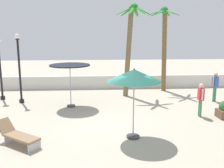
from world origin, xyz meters
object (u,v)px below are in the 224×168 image
Objects in this scene: lamp_post_0 at (19,66)px; guest_1 at (201,97)px; patio_umbrella_2 at (70,68)px; patio_umbrella_1 at (134,76)px; lounge_chair_0 at (17,135)px; guest_0 at (215,84)px; palm_tree_0 at (130,41)px; palm_tree_1 at (164,40)px; lamp_post_1 at (0,62)px.

lamp_post_0 reaches higher than guest_1.
patio_umbrella_2 is 1.50× the size of guest_1.
patio_umbrella_1 is 4.81m from lounge_chair_0.
patio_umbrella_2 is 1.43× the size of guest_0.
lamp_post_0 is at bearing 177.61° from guest_0.
palm_tree_0 is 3.15× the size of lounge_chair_0.
patio_umbrella_2 is at bearing -149.16° from palm_tree_1.
palm_tree_1 reaches higher than lamp_post_1.
lounge_chair_0 is 8.45m from guest_1.
lounge_chair_0 is (2.83, -6.73, -1.92)m from lamp_post_1.
guest_1 is (-1.97, -2.69, -0.06)m from guest_0.
palm_tree_1 reaches higher than patio_umbrella_1.
patio_umbrella_1 is 0.69× the size of lamp_post_0.
lamp_post_1 reaches higher than patio_umbrella_2.
lamp_post_0 is (-6.52, -1.24, -1.35)m from palm_tree_0.
palm_tree_1 is (3.27, 8.15, 1.05)m from patio_umbrella_1.
palm_tree_0 reaches higher than lounge_chair_0.
patio_umbrella_1 reaches higher than guest_1.
palm_tree_0 is 5.73m from guest_0.
palm_tree_0 is 5.86m from guest_1.
lamp_post_0 is at bearing -31.09° from lamp_post_1.
palm_tree_1 reaches higher than guest_0.
patio_umbrella_1 reaches higher than lounge_chair_0.
patio_umbrella_1 is at bearing 4.98° from lounge_chair_0.
patio_umbrella_1 is 0.73× the size of lamp_post_1.
lamp_post_0 reaches higher than patio_umbrella_1.
guest_0 is at bearing 3.67° from patio_umbrella_2.
lamp_post_0 is 11.46m from guest_0.
lounge_chair_0 is (1.46, -5.91, -1.80)m from lamp_post_0.
patio_umbrella_1 is 1.67× the size of guest_1.
palm_tree_0 reaches higher than patio_umbrella_2.
patio_umbrella_2 is 3.14m from lamp_post_0.
patio_umbrella_1 is 7.68m from guest_0.
lamp_post_1 is 7.55m from lounge_chair_0.
patio_umbrella_1 is 1.58× the size of guest_0.
lamp_post_1 is (-4.34, 1.84, 0.13)m from patio_umbrella_2.
lounge_chair_0 is at bearing -161.00° from guest_1.
guest_0 is (4.88, -1.72, -2.47)m from palm_tree_0.
guest_1 is at bearing -18.56° from lamp_post_0.
palm_tree_1 is 3.49× the size of guest_1.
palm_tree_0 is at bearing -151.55° from palm_tree_1.
patio_umbrella_1 reaches higher than patio_umbrella_2.
guest_1 is at bearing 19.00° from lounge_chair_0.
palm_tree_0 is at bearing 54.73° from lounge_chair_0.
lounge_chair_0 is at bearing -107.14° from patio_umbrella_2.
patio_umbrella_1 is at bearing -96.15° from palm_tree_0.
lamp_post_1 is (-10.43, -1.80, -1.20)m from palm_tree_1.
patio_umbrella_2 is at bearing 121.99° from patio_umbrella_1.
palm_tree_0 is at bearing 10.81° from lamp_post_0.
lamp_post_0 is at bearing 161.44° from guest_1.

